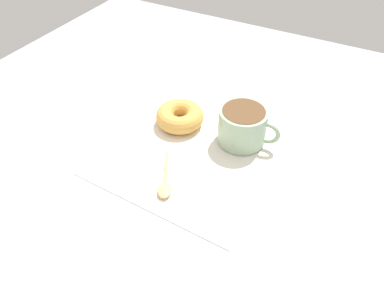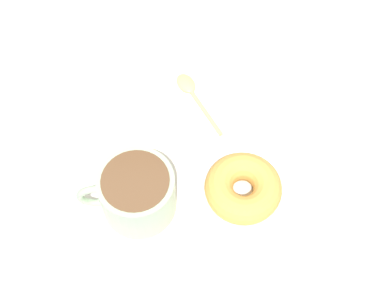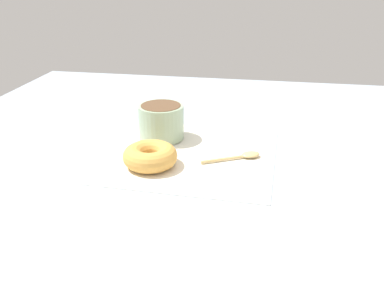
% 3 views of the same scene
% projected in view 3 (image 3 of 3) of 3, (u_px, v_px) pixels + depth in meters
% --- Properties ---
extents(ground_plane, '(1.20, 1.20, 0.02)m').
position_uv_depth(ground_plane, '(198.00, 163.00, 0.81)').
color(ground_plane, '#99A8B7').
extents(napkin, '(0.32, 0.32, 0.00)m').
position_uv_depth(napkin, '(192.00, 154.00, 0.82)').
color(napkin, white).
rests_on(napkin, ground_plane).
extents(coffee_cup, '(0.12, 0.09, 0.07)m').
position_uv_depth(coffee_cup, '(161.00, 121.00, 0.88)').
color(coffee_cup, '#9EB793').
rests_on(coffee_cup, napkin).
extents(donut, '(0.10, 0.10, 0.04)m').
position_uv_depth(donut, '(150.00, 156.00, 0.77)').
color(donut, gold).
rests_on(donut, napkin).
extents(spoon, '(0.07, 0.11, 0.01)m').
position_uv_depth(spoon, '(244.00, 156.00, 0.80)').
color(spoon, '#D8B772').
rests_on(spoon, napkin).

